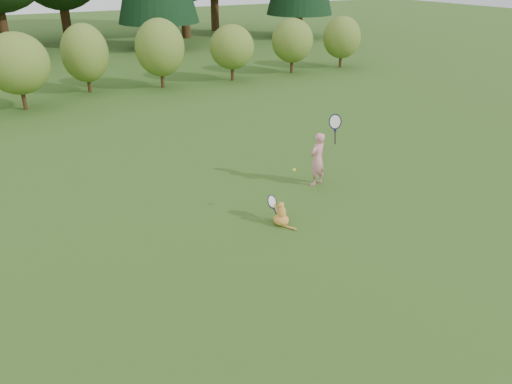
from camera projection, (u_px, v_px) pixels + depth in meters
ground at (268, 244)px, 9.28m from camera, size 100.00×100.00×0.00m
shrub_row at (95, 59)px, 18.99m from camera, size 28.00×3.00×2.80m
child at (318, 158)px, 11.50m from camera, size 0.75×0.50×1.89m
cat at (281, 213)px, 9.88m from camera, size 0.36×0.73×0.66m
tennis_ball at (294, 170)px, 9.84m from camera, size 0.07×0.07×0.07m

